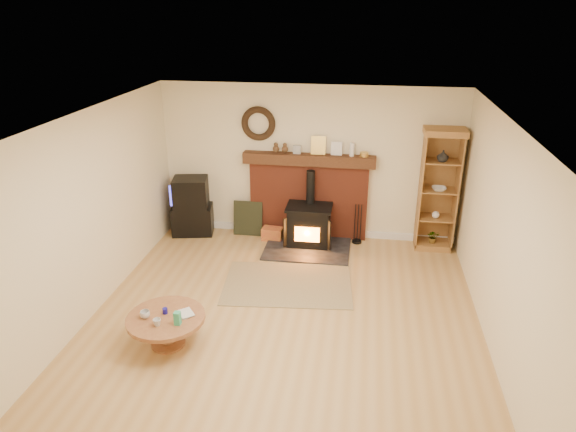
% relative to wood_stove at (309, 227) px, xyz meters
% --- Properties ---
extents(ground, '(5.50, 5.50, 0.00)m').
position_rel_wood_stove_xyz_m(ground, '(-0.06, -2.27, -0.34)').
color(ground, '#B5884B').
rests_on(ground, ground).
extents(room_shell, '(5.02, 5.52, 2.61)m').
position_rel_wood_stove_xyz_m(room_shell, '(-0.08, -2.18, 1.38)').
color(room_shell, beige).
rests_on(room_shell, ground).
extents(chimney_breast, '(2.20, 0.22, 1.78)m').
position_rel_wood_stove_xyz_m(chimney_breast, '(-0.06, 0.40, 0.46)').
color(chimney_breast, brown).
rests_on(chimney_breast, ground).
extents(wood_stove, '(1.40, 1.00, 1.26)m').
position_rel_wood_stove_xyz_m(wood_stove, '(0.00, 0.00, 0.00)').
color(wood_stove, black).
rests_on(wood_stove, ground).
extents(area_rug, '(1.95, 1.43, 0.01)m').
position_rel_wood_stove_xyz_m(area_rug, '(-0.15, -1.34, -0.33)').
color(area_rug, brown).
rests_on(area_rug, ground).
extents(tv_unit, '(0.77, 0.60, 1.02)m').
position_rel_wood_stove_xyz_m(tv_unit, '(-2.08, 0.20, 0.15)').
color(tv_unit, black).
rests_on(tv_unit, ground).
extents(curio_cabinet, '(0.65, 0.47, 2.01)m').
position_rel_wood_stove_xyz_m(curio_cabinet, '(2.05, 0.28, 0.67)').
color(curio_cabinet, '#966231').
rests_on(curio_cabinet, ground).
extents(firelog_box, '(0.36, 0.25, 0.22)m').
position_rel_wood_stove_xyz_m(firelog_box, '(-0.64, 0.13, -0.23)').
color(firelog_box, gold).
rests_on(firelog_box, ground).
extents(leaning_painting, '(0.51, 0.14, 0.60)m').
position_rel_wood_stove_xyz_m(leaning_painting, '(-1.10, 0.28, -0.03)').
color(leaning_painting, black).
rests_on(leaning_painting, ground).
extents(fire_tools, '(0.16, 0.16, 0.70)m').
position_rel_wood_stove_xyz_m(fire_tools, '(0.81, 0.23, -0.20)').
color(fire_tools, black).
rests_on(fire_tools, ground).
extents(coffee_table, '(0.92, 0.92, 0.55)m').
position_rel_wood_stove_xyz_m(coffee_table, '(-1.35, -2.95, -0.02)').
color(coffee_table, brown).
rests_on(coffee_table, ground).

